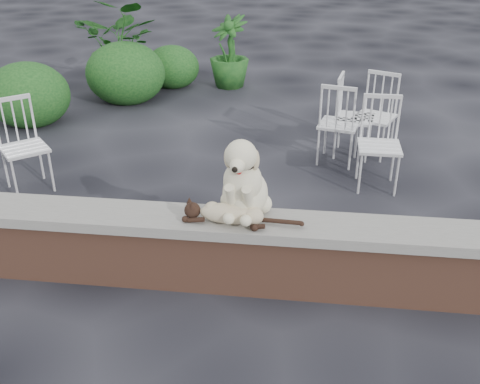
# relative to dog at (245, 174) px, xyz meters

# --- Properties ---
(ground) EXTENTS (60.00, 60.00, 0.00)m
(ground) POSITION_rel_dog_xyz_m (0.51, -0.10, -0.90)
(ground) COLOR black
(ground) RESTS_ON ground
(brick_wall) EXTENTS (6.00, 0.30, 0.50)m
(brick_wall) POSITION_rel_dog_xyz_m (0.51, -0.10, -0.65)
(brick_wall) COLOR brown
(brick_wall) RESTS_ON ground
(capstone) EXTENTS (6.20, 0.40, 0.08)m
(capstone) POSITION_rel_dog_xyz_m (0.51, -0.10, -0.36)
(capstone) COLOR slate
(capstone) RESTS_ON brick_wall
(dog) EXTENTS (0.48, 0.60, 0.64)m
(dog) POSITION_rel_dog_xyz_m (0.00, 0.00, 0.00)
(dog) COLOR beige
(dog) RESTS_ON capstone
(cat) EXTENTS (1.04, 0.36, 0.17)m
(cat) POSITION_rel_dog_xyz_m (-0.08, -0.15, -0.23)
(cat) COLOR tan
(cat) RESTS_ON capstone
(chair_e) EXTENTS (0.65, 0.65, 0.94)m
(chair_e) POSITION_rel_dog_xyz_m (0.97, 2.58, -0.43)
(chair_e) COLOR white
(chair_e) RESTS_ON ground
(chair_a) EXTENTS (0.79, 0.79, 0.94)m
(chair_a) POSITION_rel_dog_xyz_m (-2.37, 1.26, -0.43)
(chair_a) COLOR white
(chair_a) RESTS_ON ground
(chair_d) EXTENTS (0.74, 0.74, 0.94)m
(chair_d) POSITION_rel_dog_xyz_m (1.20, 2.64, -0.43)
(chair_d) COLOR white
(chair_d) RESTS_ON ground
(chair_b) EXTENTS (0.57, 0.57, 0.94)m
(chair_b) POSITION_rel_dog_xyz_m (1.17, 1.74, -0.43)
(chair_b) COLOR white
(chair_b) RESTS_ON ground
(chair_c) EXTENTS (0.68, 0.68, 0.94)m
(chair_c) POSITION_rel_dog_xyz_m (0.79, 2.36, -0.43)
(chair_c) COLOR white
(chair_c) RESTS_ON ground
(potted_plant_a) EXTENTS (1.44, 1.29, 1.44)m
(potted_plant_a) POSITION_rel_dog_xyz_m (-2.45, 4.79, -0.18)
(potted_plant_a) COLOR #113E16
(potted_plant_a) RESTS_ON ground
(potted_plant_b) EXTENTS (0.89, 0.89, 1.13)m
(potted_plant_b) POSITION_rel_dog_xyz_m (-0.85, 5.21, -0.33)
(potted_plant_b) COLOR #113E16
(potted_plant_b) RESTS_ON ground
(shrubbery) EXTENTS (2.47, 2.87, 0.93)m
(shrubbery) POSITION_rel_dog_xyz_m (-2.53, 4.02, -0.51)
(shrubbery) COLOR #113E16
(shrubbery) RESTS_ON ground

